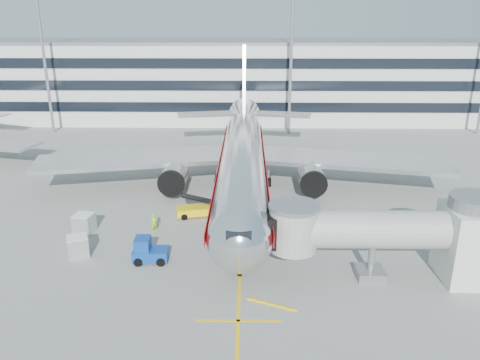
{
  "coord_description": "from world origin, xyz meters",
  "views": [
    {
      "loc": [
        0.59,
        -41.27,
        19.73
      ],
      "look_at": [
        -0.19,
        4.15,
        4.0
      ],
      "focal_mm": 35.0,
      "sensor_mm": 36.0,
      "label": 1
    }
  ],
  "objects_px": {
    "cargo_container_front": "(78,246)",
    "ramp_worker": "(154,223)",
    "main_jet": "(243,157)",
    "belt_loader": "(201,209)",
    "cargo_container_right": "(84,223)",
    "cargo_container_left": "(79,245)",
    "baggage_tug": "(148,251)"
  },
  "relations": [
    {
      "from": "belt_loader",
      "to": "ramp_worker",
      "type": "distance_m",
      "value": 5.76
    },
    {
      "from": "baggage_tug",
      "to": "cargo_container_right",
      "type": "height_order",
      "value": "baggage_tug"
    },
    {
      "from": "cargo_container_right",
      "to": "cargo_container_front",
      "type": "xyz_separation_m",
      "value": [
        1.06,
        -4.77,
        -0.01
      ]
    },
    {
      "from": "cargo_container_right",
      "to": "cargo_container_front",
      "type": "distance_m",
      "value": 4.88
    },
    {
      "from": "main_jet",
      "to": "cargo_container_left",
      "type": "xyz_separation_m",
      "value": [
        -14.35,
        -15.97,
        -3.49
      ]
    },
    {
      "from": "main_jet",
      "to": "ramp_worker",
      "type": "relative_size",
      "value": 27.27
    },
    {
      "from": "cargo_container_front",
      "to": "cargo_container_right",
      "type": "bearing_deg",
      "value": 102.49
    },
    {
      "from": "baggage_tug",
      "to": "cargo_container_left",
      "type": "relative_size",
      "value": 1.73
    },
    {
      "from": "cargo_container_left",
      "to": "cargo_container_right",
      "type": "bearing_deg",
      "value": 102.3
    },
    {
      "from": "belt_loader",
      "to": "cargo_container_right",
      "type": "relative_size",
      "value": 2.71
    },
    {
      "from": "main_jet",
      "to": "baggage_tug",
      "type": "xyz_separation_m",
      "value": [
        -7.84,
        -17.52,
        -3.27
      ]
    },
    {
      "from": "cargo_container_right",
      "to": "cargo_container_front",
      "type": "height_order",
      "value": "cargo_container_right"
    },
    {
      "from": "baggage_tug",
      "to": "ramp_worker",
      "type": "height_order",
      "value": "baggage_tug"
    },
    {
      "from": "main_jet",
      "to": "belt_loader",
      "type": "xyz_separation_m",
      "value": [
        -4.35,
        -7.56,
        -3.52
      ]
    },
    {
      "from": "cargo_container_right",
      "to": "belt_loader",
      "type": "bearing_deg",
      "value": 21.31
    },
    {
      "from": "cargo_container_front",
      "to": "cargo_container_left",
      "type": "bearing_deg",
      "value": 103.8
    },
    {
      "from": "cargo_container_right",
      "to": "ramp_worker",
      "type": "distance_m",
      "value": 6.8
    },
    {
      "from": "cargo_container_left",
      "to": "baggage_tug",
      "type": "bearing_deg",
      "value": -13.36
    },
    {
      "from": "cargo_container_left",
      "to": "cargo_container_right",
      "type": "height_order",
      "value": "cargo_container_right"
    },
    {
      "from": "belt_loader",
      "to": "cargo_container_left",
      "type": "height_order",
      "value": "belt_loader"
    },
    {
      "from": "ramp_worker",
      "to": "cargo_container_front",
      "type": "bearing_deg",
      "value": -172.82
    },
    {
      "from": "ramp_worker",
      "to": "baggage_tug",
      "type": "bearing_deg",
      "value": -117.89
    },
    {
      "from": "main_jet",
      "to": "cargo_container_right",
      "type": "distance_m",
      "value": 19.58
    },
    {
      "from": "main_jet",
      "to": "belt_loader",
      "type": "bearing_deg",
      "value": -119.92
    },
    {
      "from": "belt_loader",
      "to": "baggage_tug",
      "type": "xyz_separation_m",
      "value": [
        -3.49,
        -9.96,
        0.25
      ]
    },
    {
      "from": "cargo_container_front",
      "to": "main_jet",
      "type": "bearing_deg",
      "value": 49.42
    },
    {
      "from": "main_jet",
      "to": "cargo_container_right",
      "type": "xyz_separation_m",
      "value": [
        -15.26,
        -11.82,
        -3.3
      ]
    },
    {
      "from": "main_jet",
      "to": "belt_loader",
      "type": "height_order",
      "value": "main_jet"
    },
    {
      "from": "cargo_container_front",
      "to": "ramp_worker",
      "type": "bearing_deg",
      "value": 41.1
    },
    {
      "from": "main_jet",
      "to": "cargo_container_right",
      "type": "relative_size",
      "value": 25.72
    },
    {
      "from": "belt_loader",
      "to": "cargo_container_left",
      "type": "xyz_separation_m",
      "value": [
        -10.0,
        -8.41,
        0.03
      ]
    },
    {
      "from": "belt_loader",
      "to": "baggage_tug",
      "type": "bearing_deg",
      "value": -109.31
    }
  ]
}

